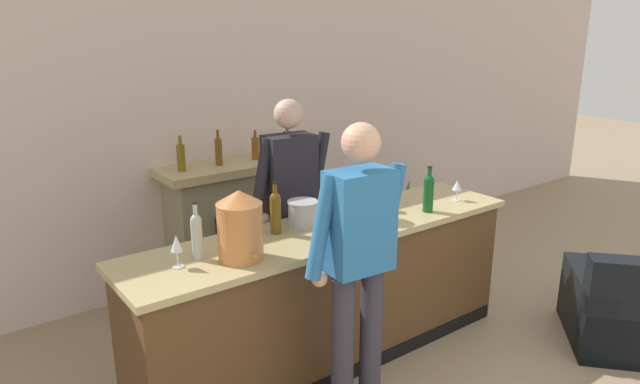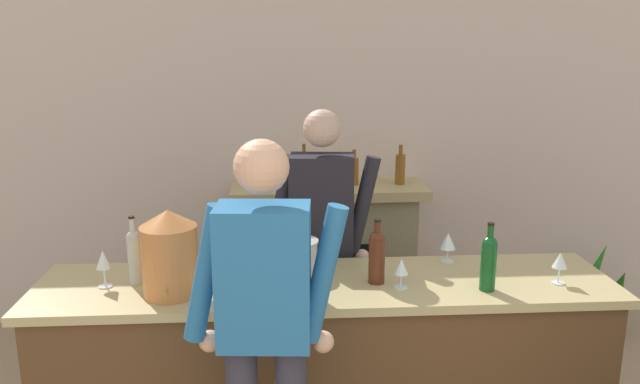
# 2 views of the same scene
# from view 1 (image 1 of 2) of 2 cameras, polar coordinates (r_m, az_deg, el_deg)

# --- Properties ---
(wall_back_panel) EXTENTS (12.00, 0.07, 2.75)m
(wall_back_panel) POSITION_cam_1_polar(r_m,az_deg,el_deg) (5.20, -10.31, 6.16)
(wall_back_panel) COLOR beige
(wall_back_panel) RESTS_ON ground_plane
(bar_counter) EXTENTS (2.87, 0.66, 0.98)m
(bar_counter) POSITION_cam_1_polar(r_m,az_deg,el_deg) (4.00, 1.04, -10.13)
(bar_counter) COLOR brown
(bar_counter) RESTS_ON ground_plane
(fireplace_stone) EXTENTS (1.41, 0.52, 1.43)m
(fireplace_stone) POSITION_cam_1_polar(r_m,az_deg,el_deg) (5.20, -8.04, -2.88)
(fireplace_stone) COLOR gray
(fireplace_stone) RESTS_ON ground_plane
(armchair_black) EXTENTS (1.22, 1.23, 0.78)m
(armchair_black) POSITION_cam_1_polar(r_m,az_deg,el_deg) (4.81, 29.31, -10.73)
(armchair_black) COLOR black
(armchair_black) RESTS_ON ground_plane
(potted_plant_corner) EXTENTS (0.36, 0.43, 0.66)m
(potted_plant_corner) POSITION_cam_1_polar(r_m,az_deg,el_deg) (6.38, 9.44, -2.45)
(potted_plant_corner) COLOR #46474B
(potted_plant_corner) RESTS_ON ground_plane
(person_customer) EXTENTS (0.66, 0.32, 1.80)m
(person_customer) POSITION_cam_1_polar(r_m,az_deg,el_deg) (3.18, 3.81, -7.33)
(person_customer) COLOR #33313E
(person_customer) RESTS_ON ground_plane
(person_bartender) EXTENTS (0.66, 0.33, 1.78)m
(person_bartender) POSITION_cam_1_polar(r_m,az_deg,el_deg) (4.19, -2.99, -1.52)
(person_bartender) COLOR #433B3A
(person_bartender) RESTS_ON ground_plane
(copper_dispenser) EXTENTS (0.26, 0.30, 0.41)m
(copper_dispenser) POSITION_cam_1_polar(r_m,az_deg,el_deg) (3.26, -8.01, -3.28)
(copper_dispenser) COLOR #C8783E
(copper_dispenser) RESTS_ON bar_counter
(ice_bucket_steel) EXTENTS (0.21, 0.21, 0.17)m
(ice_bucket_steel) POSITION_cam_1_polar(r_m,az_deg,el_deg) (3.80, -1.73, -2.15)
(ice_bucket_steel) COLOR silver
(ice_bucket_steel) RESTS_ON bar_counter
(wine_bottle_riesling_slim) EXTENTS (0.06, 0.06, 0.34)m
(wine_bottle_riesling_slim) POSITION_cam_1_polar(r_m,az_deg,el_deg) (3.32, -12.23, -4.17)
(wine_bottle_riesling_slim) COLOR #A8B2AC
(wine_bottle_riesling_slim) RESTS_ON bar_counter
(wine_bottle_rose_blush) EXTENTS (0.08, 0.08, 0.35)m
(wine_bottle_rose_blush) POSITION_cam_1_polar(r_m,az_deg,el_deg) (3.58, 0.62, -2.18)
(wine_bottle_rose_blush) COLOR brown
(wine_bottle_rose_blush) RESTS_ON bar_counter
(wine_bottle_burgundy_dark) EXTENTS (0.07, 0.07, 0.34)m
(wine_bottle_burgundy_dark) POSITION_cam_1_polar(r_m,az_deg,el_deg) (4.14, 10.81, 0.04)
(wine_bottle_burgundy_dark) COLOR #124C1E
(wine_bottle_burgundy_dark) RESTS_ON bar_counter
(wine_bottle_cabernet_heavy) EXTENTS (0.08, 0.08, 0.33)m
(wine_bottle_cabernet_heavy) POSITION_cam_1_polar(r_m,az_deg,el_deg) (3.88, 4.25, -0.87)
(wine_bottle_cabernet_heavy) COLOR #4D2312
(wine_bottle_cabernet_heavy) RESTS_ON bar_counter
(wine_bottle_merlot_tall) EXTENTS (0.07, 0.07, 0.34)m
(wine_bottle_merlot_tall) POSITION_cam_1_polar(r_m,az_deg,el_deg) (3.66, -4.48, -1.89)
(wine_bottle_merlot_tall) COLOR brown
(wine_bottle_merlot_tall) RESTS_ON bar_counter
(wine_glass_front_left) EXTENTS (0.07, 0.07, 0.19)m
(wine_glass_front_left) POSITION_cam_1_polar(r_m,az_deg,el_deg) (3.25, -14.16, -5.14)
(wine_glass_front_left) COLOR silver
(wine_glass_front_left) RESTS_ON bar_counter
(wine_glass_front_right) EXTENTS (0.09, 0.09, 0.16)m
(wine_glass_front_right) POSITION_cam_1_polar(r_m,az_deg,el_deg) (4.36, 6.16, 0.55)
(wine_glass_front_right) COLOR silver
(wine_glass_front_right) RESTS_ON bar_counter
(wine_glass_by_dispenser) EXTENTS (0.07, 0.07, 0.16)m
(wine_glass_by_dispenser) POSITION_cam_1_polar(r_m,az_deg,el_deg) (4.46, 13.55, 0.58)
(wine_glass_by_dispenser) COLOR silver
(wine_glass_by_dispenser) RESTS_ON bar_counter
(wine_glass_near_bucket) EXTENTS (0.07, 0.07, 0.15)m
(wine_glass_near_bucket) POSITION_cam_1_polar(r_m,az_deg,el_deg) (3.91, 6.16, -1.48)
(wine_glass_near_bucket) COLOR silver
(wine_glass_near_bucket) RESTS_ON bar_counter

